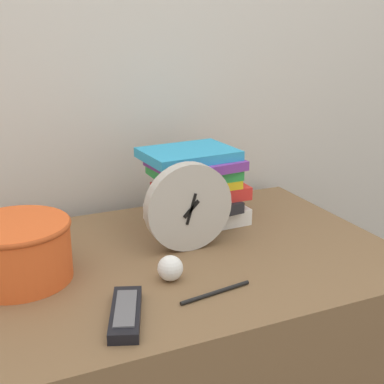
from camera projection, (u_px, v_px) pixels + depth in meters
The scene contains 7 objects.
wall_back at pixel (95, 49), 1.39m from camera, with size 6.00×0.04×2.40m.
desk_clock at pixel (189, 207), 1.20m from camera, with size 0.20×0.03×0.20m.
book_stack at pixel (196, 187), 1.35m from camera, with size 0.26×0.20×0.20m.
basket at pixel (17, 249), 1.07m from camera, with size 0.22×0.22×0.12m.
tv_remote at pixel (126, 313), 0.94m from camera, with size 0.11×0.17×0.02m.
crumpled_paper_ball at pixel (168, 269), 1.07m from camera, with size 0.05×0.05×0.05m.
pen at pixel (216, 292), 1.03m from camera, with size 0.16×0.03×0.01m.
Camera 1 is at (-0.36, -0.68, 1.28)m, focal length 50.00 mm.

